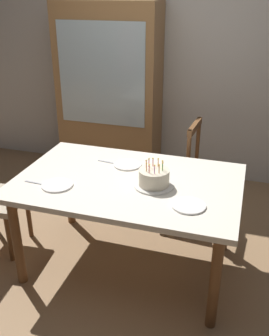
{
  "coord_description": "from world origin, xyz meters",
  "views": [
    {
      "loc": [
        0.77,
        -2.32,
        2.01
      ],
      "look_at": [
        0.05,
        0.0,
        0.86
      ],
      "focal_mm": 40.88,
      "sensor_mm": 36.0,
      "label": 1
    }
  ],
  "objects_px": {
    "plate_near_guest": "(189,205)",
    "china_cabinet": "(109,94)",
    "dining_table": "(128,190)",
    "plate_near_celebrant": "(57,185)",
    "plate_far_side": "(127,164)",
    "chair_spindle_back": "(174,172)",
    "birthday_cake": "(154,178)"
  },
  "relations": [
    {
      "from": "plate_near_celebrant",
      "to": "china_cabinet",
      "type": "distance_m",
      "value": 1.82
    },
    {
      "from": "birthday_cake",
      "to": "plate_far_side",
      "type": "distance_m",
      "value": 0.4
    },
    {
      "from": "plate_near_celebrant",
      "to": "chair_spindle_back",
      "type": "xyz_separation_m",
      "value": [
        0.61,
        1.08,
        -0.31
      ]
    },
    {
      "from": "dining_table",
      "to": "plate_near_guest",
      "type": "bearing_deg",
      "value": -26.01
    },
    {
      "from": "chair_spindle_back",
      "to": "china_cabinet",
      "type": "height_order",
      "value": "china_cabinet"
    },
    {
      "from": "plate_near_guest",
      "to": "chair_spindle_back",
      "type": "relative_size",
      "value": 0.23
    },
    {
      "from": "plate_near_guest",
      "to": "china_cabinet",
      "type": "bearing_deg",
      "value": 123.91
    },
    {
      "from": "china_cabinet",
      "to": "plate_far_side",
      "type": "bearing_deg",
      "value": -64.08
    },
    {
      "from": "plate_near_guest",
      "to": "chair_spindle_back",
      "type": "xyz_separation_m",
      "value": [
        -0.31,
        1.08,
        -0.31
      ]
    },
    {
      "from": "china_cabinet",
      "to": "birthday_cake",
      "type": "bearing_deg",
      "value": -59.89
    },
    {
      "from": "dining_table",
      "to": "plate_far_side",
      "type": "distance_m",
      "value": 0.26
    },
    {
      "from": "china_cabinet",
      "to": "plate_near_celebrant",
      "type": "bearing_deg",
      "value": -81.08
    },
    {
      "from": "plate_near_celebrant",
      "to": "plate_far_side",
      "type": "height_order",
      "value": "same"
    },
    {
      "from": "birthday_cake",
      "to": "china_cabinet",
      "type": "height_order",
      "value": "china_cabinet"
    },
    {
      "from": "birthday_cake",
      "to": "plate_near_guest",
      "type": "distance_m",
      "value": 0.35
    },
    {
      "from": "plate_far_side",
      "to": "chair_spindle_back",
      "type": "relative_size",
      "value": 0.23
    },
    {
      "from": "plate_near_guest",
      "to": "china_cabinet",
      "type": "height_order",
      "value": "china_cabinet"
    },
    {
      "from": "chair_spindle_back",
      "to": "china_cabinet",
      "type": "xyz_separation_m",
      "value": [
        -0.89,
        0.72,
        0.49
      ]
    },
    {
      "from": "dining_table",
      "to": "plate_near_celebrant",
      "type": "height_order",
      "value": "plate_near_celebrant"
    },
    {
      "from": "plate_near_guest",
      "to": "plate_far_side",
      "type": "bearing_deg",
      "value": 140.08
    },
    {
      "from": "plate_near_celebrant",
      "to": "dining_table",
      "type": "bearing_deg",
      "value": 28.03
    },
    {
      "from": "dining_table",
      "to": "plate_near_celebrant",
      "type": "distance_m",
      "value": 0.51
    },
    {
      "from": "birthday_cake",
      "to": "chair_spindle_back",
      "type": "xyz_separation_m",
      "value": [
        -0.03,
        0.88,
        -0.36
      ]
    },
    {
      "from": "dining_table",
      "to": "plate_far_side",
      "type": "height_order",
      "value": "plate_far_side"
    },
    {
      "from": "plate_near_celebrant",
      "to": "plate_far_side",
      "type": "bearing_deg",
      "value": 52.46
    },
    {
      "from": "dining_table",
      "to": "plate_far_side",
      "type": "bearing_deg",
      "value": 108.86
    },
    {
      "from": "dining_table",
      "to": "chair_spindle_back",
      "type": "relative_size",
      "value": 1.69
    },
    {
      "from": "chair_spindle_back",
      "to": "china_cabinet",
      "type": "bearing_deg",
      "value": 141.25
    },
    {
      "from": "birthday_cake",
      "to": "plate_near_celebrant",
      "type": "distance_m",
      "value": 0.68
    },
    {
      "from": "plate_near_guest",
      "to": "china_cabinet",
      "type": "relative_size",
      "value": 0.12
    },
    {
      "from": "plate_near_celebrant",
      "to": "chair_spindle_back",
      "type": "relative_size",
      "value": 0.23
    },
    {
      "from": "plate_near_guest",
      "to": "birthday_cake",
      "type": "bearing_deg",
      "value": 144.81
    }
  ]
}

